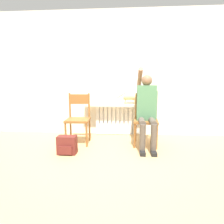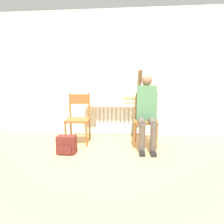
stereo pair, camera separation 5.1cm
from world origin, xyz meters
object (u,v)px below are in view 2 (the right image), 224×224
chair_left (78,118)px  chair_right (146,119)px  cat (131,97)px  person (147,107)px  backpack (67,145)px

chair_left → chair_right: bearing=-3.3°
chair_left → cat: size_ratio=1.86×
person → chair_left: bearing=174.8°
chair_right → cat: chair_right is taller
chair_right → backpack: size_ratio=3.12×
chair_left → backpack: size_ratio=3.12×
chair_left → chair_right: 1.28m
cat → chair_right: bearing=-64.7°
chair_right → cat: 0.72m
person → cat: (-0.26, 0.68, 0.13)m
chair_left → person: (1.28, -0.12, 0.23)m
chair_right → cat: bearing=120.1°
cat → backpack: (-1.07, -1.14, -0.71)m
chair_left → backpack: (-0.05, -0.58, -0.35)m
chair_right → chair_left: bearing=-175.2°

